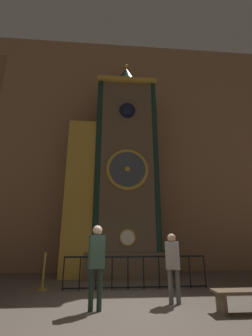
{
  "coord_description": "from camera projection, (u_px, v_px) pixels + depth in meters",
  "views": [
    {
      "loc": [
        -0.31,
        -5.47,
        1.55
      ],
      "look_at": [
        0.48,
        4.25,
        4.49
      ],
      "focal_mm": 24.0,
      "sensor_mm": 36.0,
      "label": 1
    }
  ],
  "objects": [
    {
      "name": "visitor_near",
      "position": [
        96.0,
        257.0,
        5.07
      ],
      "size": [
        0.39,
        0.3,
        1.78
      ],
      "rotation": [
        0.0,
        0.0,
        0.27
      ],
      "color": "#213427",
      "rests_on": "ground_plane"
    },
    {
      "name": "visitor_bench",
      "position": [
        246.0,
        296.0,
        4.75
      ],
      "size": [
        1.42,
        0.4,
        0.44
      ],
      "color": "brown",
      "rests_on": "ground_plane"
    },
    {
      "name": "cathedral_back_wall",
      "position": [
        113.0,
        142.0,
        11.81
      ],
      "size": [
        24.0,
        0.32,
        12.54
      ],
      "color": "#936B4C",
      "rests_on": "ground_plane"
    },
    {
      "name": "visitor_far",
      "position": [
        173.0,
        261.0,
        5.54
      ],
      "size": [
        0.39,
        0.31,
        1.6
      ],
      "rotation": [
        0.0,
        0.0,
        -0.29
      ],
      "color": "#58554F",
      "rests_on": "ground_plane"
    },
    {
      "name": "railing_fence",
      "position": [
        136.0,
        270.0,
        6.88
      ],
      "size": [
        4.4,
        0.05,
        0.94
      ],
      "color": "black",
      "rests_on": "ground_plane"
    },
    {
      "name": "ground_plane",
      "position": [
        120.0,
        311.0,
        4.8
      ],
      "size": [
        28.0,
        28.0,
        0.0
      ],
      "primitive_type": "plane",
      "color": "brown"
    },
    {
      "name": "clock_tower",
      "position": [
        117.0,
        172.0,
        10.08
      ],
      "size": [
        4.19,
        1.82,
        10.2
      ],
      "color": "brown",
      "rests_on": "ground_plane"
    },
    {
      "name": "stanchion_post",
      "position": [
        43.0,
        277.0,
        6.76
      ],
      "size": [
        0.28,
        0.28,
        1.05
      ],
      "color": "#B28E33",
      "rests_on": "ground_plane"
    }
  ]
}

